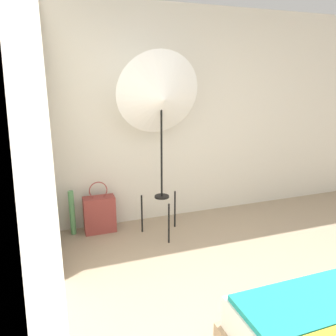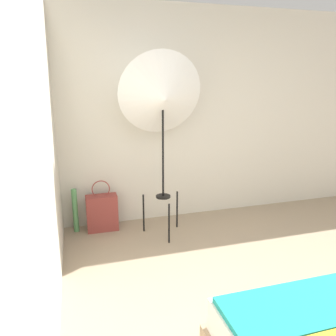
% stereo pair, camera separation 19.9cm
% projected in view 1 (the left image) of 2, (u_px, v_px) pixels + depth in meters
% --- Properties ---
extents(wall_back, '(8.00, 0.05, 2.60)m').
position_uv_depth(wall_back, '(183.00, 116.00, 4.11)').
color(wall_back, beige).
rests_on(wall_back, ground_plane).
extents(wall_side_left, '(0.05, 8.00, 2.60)m').
position_uv_depth(wall_side_left, '(48.00, 152.00, 2.11)').
color(wall_side_left, beige).
rests_on(wall_side_left, ground_plane).
extents(photo_umbrella, '(0.92, 0.49, 2.05)m').
position_uv_depth(photo_umbrella, '(161.00, 97.00, 3.44)').
color(photo_umbrella, black).
rests_on(photo_umbrella, ground_plane).
extents(tote_bag, '(0.36, 0.17, 0.62)m').
position_uv_depth(tote_bag, '(100.00, 214.00, 3.84)').
color(tote_bag, brown).
rests_on(tote_bag, ground_plane).
extents(paper_roll, '(0.06, 0.06, 0.53)m').
position_uv_depth(paper_roll, '(72.00, 213.00, 3.77)').
color(paper_roll, '#56995B').
rests_on(paper_roll, ground_plane).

